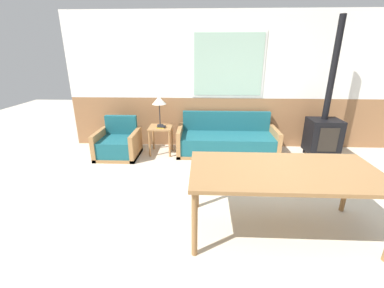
# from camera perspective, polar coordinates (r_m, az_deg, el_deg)

# --- Properties ---
(ground_plane) EXTENTS (16.00, 16.00, 0.00)m
(ground_plane) POSITION_cam_1_polar(r_m,az_deg,el_deg) (3.44, 16.37, -15.45)
(ground_plane) COLOR beige
(wall_back) EXTENTS (7.20, 0.09, 2.70)m
(wall_back) POSITION_cam_1_polar(r_m,az_deg,el_deg) (5.44, 11.27, 13.39)
(wall_back) COLOR #8E603D
(wall_back) RESTS_ON ground_plane
(couch) EXTENTS (1.96, 0.79, 0.78)m
(couch) POSITION_cam_1_polar(r_m,az_deg,el_deg) (5.21, 7.70, 0.54)
(couch) COLOR #9E7042
(couch) RESTS_ON ground_plane
(armchair) EXTENTS (0.79, 0.73, 0.74)m
(armchair) POSITION_cam_1_polar(r_m,az_deg,el_deg) (5.20, -16.07, -0.19)
(armchair) COLOR #9E7042
(armchair) RESTS_ON ground_plane
(side_table) EXTENTS (0.45, 0.45, 0.55)m
(side_table) POSITION_cam_1_polar(r_m,az_deg,el_deg) (5.13, -6.96, 2.63)
(side_table) COLOR #9E7042
(side_table) RESTS_ON ground_plane
(table_lamp) EXTENTS (0.27, 0.27, 0.58)m
(table_lamp) POSITION_cam_1_polar(r_m,az_deg,el_deg) (5.06, -7.31, 9.40)
(table_lamp) COLOR #262628
(table_lamp) RESTS_ON side_table
(book_stack) EXTENTS (0.18, 0.14, 0.03)m
(book_stack) POSITION_cam_1_polar(r_m,az_deg,el_deg) (5.02, -6.88, 3.80)
(book_stack) COLOR gold
(book_stack) RESTS_ON side_table
(dining_table) EXTENTS (2.00, 0.97, 0.77)m
(dining_table) POSITION_cam_1_polar(r_m,az_deg,el_deg) (2.93, 19.76, -6.54)
(dining_table) COLOR olive
(dining_table) RESTS_ON ground_plane
(wood_stove) EXTENTS (0.57, 0.49, 2.54)m
(wood_stove) POSITION_cam_1_polar(r_m,az_deg,el_deg) (5.48, 27.23, 2.96)
(wood_stove) COLOR black
(wood_stove) RESTS_ON ground_plane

